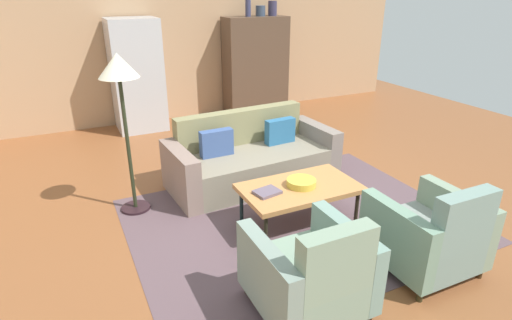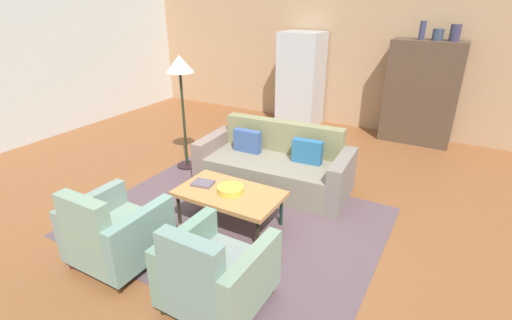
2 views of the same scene
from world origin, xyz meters
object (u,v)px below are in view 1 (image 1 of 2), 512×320
object	(u,v)px
armchair_left	(312,276)
fruit_bowl	(301,183)
floor_lamp	(120,81)
book_stack	(267,192)
refrigerator	(137,76)
couch	(250,159)
armchair_right	(431,237)
vase_small	(272,8)
vase_round	(260,11)
coffee_table	(300,189)
vase_tall	(248,8)
cabinet	(255,66)

from	to	relation	value
armchair_left	fruit_bowl	bearing A→B (deg)	62.34
armchair_left	floor_lamp	size ratio (longest dim) A/B	0.51
armchair_left	book_stack	xyz separation A→B (m)	(0.23, 1.17, 0.10)
fruit_bowl	refrigerator	xyz separation A→B (m)	(-0.85, 3.92, 0.46)
couch	armchair_left	bearing A→B (deg)	72.28
couch	armchair_left	xyz separation A→B (m)	(-0.59, -2.35, 0.06)
refrigerator	armchair_left	bearing A→B (deg)	-87.43
armchair_right	vase_small	distance (m)	5.55
armchair_left	refrigerator	size ratio (longest dim) A/B	0.48
book_stack	floor_lamp	bearing A→B (deg)	136.95
fruit_bowl	vase_round	size ratio (longest dim) A/B	1.62
vase_small	armchair_right	bearing A→B (deg)	-102.87
armchair_right	book_stack	distance (m)	1.52
floor_lamp	coffee_table	bearing A→B (deg)	-35.00
armchair_right	floor_lamp	distance (m)	3.24
armchair_left	vase_small	world-z (taller)	vase_small
vase_tall	vase_small	distance (m)	0.50
refrigerator	floor_lamp	world-z (taller)	refrigerator
armchair_left	cabinet	world-z (taller)	cabinet
book_stack	refrigerator	bearing A→B (deg)	96.63
vase_round	fruit_bowl	bearing A→B (deg)	-110.68
coffee_table	floor_lamp	world-z (taller)	floor_lamp
refrigerator	book_stack	bearing A→B (deg)	-83.37
fruit_bowl	vase_small	size ratio (longest dim) A/B	1.14
vase_tall	floor_lamp	xyz separation A→B (m)	(-2.77, -2.97, -0.51)
couch	vase_small	size ratio (longest dim) A/B	8.13
couch	vase_tall	distance (m)	3.53
fruit_bowl	cabinet	world-z (taller)	cabinet
cabinet	floor_lamp	bearing A→B (deg)	-134.49
couch	armchair_left	size ratio (longest dim) A/B	2.44
fruit_bowl	floor_lamp	bearing A→B (deg)	145.31
armchair_right	armchair_left	bearing A→B (deg)	-179.30
vase_tall	vase_round	world-z (taller)	vase_tall
vase_tall	refrigerator	xyz separation A→B (m)	(-2.11, -0.10, -1.03)
armchair_right	vase_tall	size ratio (longest dim) A/B	2.92
coffee_table	armchair_left	world-z (taller)	armchair_left
couch	fruit_bowl	distance (m)	1.20
couch	armchair_right	size ratio (longest dim) A/B	2.44
vase_small	floor_lamp	bearing A→B (deg)	-137.77
cabinet	vase_round	bearing A→B (deg)	-2.71
fruit_bowl	armchair_left	bearing A→B (deg)	-117.89
book_stack	floor_lamp	size ratio (longest dim) A/B	0.16
armchair_left	vase_small	bearing A→B (deg)	65.53
refrigerator	couch	bearing A→B (deg)	-73.22
armchair_right	refrigerator	world-z (taller)	refrigerator
vase_small	couch	bearing A→B (deg)	-122.29
fruit_bowl	vase_small	world-z (taller)	vase_small
armchair_left	refrigerator	bearing A→B (deg)	92.80
vase_round	book_stack	bearing A→B (deg)	-115.40
vase_tall	floor_lamp	bearing A→B (deg)	-133.03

